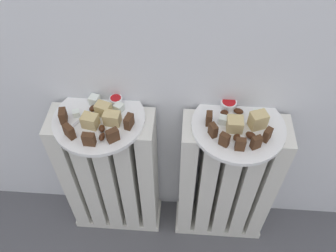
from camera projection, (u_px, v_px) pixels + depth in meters
radiator_left at (112, 177)px, 1.21m from camera, size 0.32×0.12×0.57m
radiator_right at (225, 183)px, 1.19m from camera, size 0.32×0.12×0.57m
plate_left at (99, 119)px, 0.99m from camera, size 0.26×0.26×0.01m
plate_right at (238, 126)px, 0.97m from camera, size 0.26×0.26×0.01m
dark_cake_slice_left_0 at (63, 116)px, 0.96m from camera, size 0.02×0.03×0.04m
dark_cake_slice_left_1 at (69, 131)px, 0.92m from camera, size 0.04×0.03×0.04m
dark_cake_slice_left_2 at (89, 139)px, 0.91m from camera, size 0.03×0.02×0.04m
dark_cake_slice_left_3 at (113, 135)px, 0.92m from camera, size 0.04×0.03×0.04m
dark_cake_slice_left_4 at (129, 122)px, 0.95m from camera, size 0.03×0.04×0.04m
marble_cake_slice_left_0 at (103, 109)px, 0.98m from camera, size 0.05×0.04×0.04m
marble_cake_slice_left_1 at (112, 118)px, 0.96m from camera, size 0.05×0.04×0.04m
marble_cake_slice_left_2 at (90, 121)px, 0.95m from camera, size 0.05×0.04×0.04m
turkish_delight_left_0 at (76, 113)px, 0.98m from camera, size 0.02×0.02×0.02m
turkish_delight_left_1 at (119, 108)px, 0.99m from camera, size 0.03×0.03×0.02m
turkish_delight_left_2 at (94, 100)px, 1.01m from camera, size 0.03×0.03×0.03m
medjool_date_left_0 at (93, 108)px, 1.00m from camera, size 0.03×0.03×0.02m
medjool_date_left_1 at (102, 137)px, 0.93m from camera, size 0.02×0.03×0.02m
medjool_date_left_2 at (102, 129)px, 0.95m from camera, size 0.02×0.03×0.02m
jam_bowl_left at (116, 100)px, 1.01m from camera, size 0.04×0.04×0.02m
dark_cake_slice_right_0 at (209, 119)px, 0.95m from camera, size 0.02×0.03×0.04m
dark_cake_slice_right_1 at (213, 130)px, 0.93m from camera, size 0.03×0.03×0.04m
dark_cake_slice_right_2 at (224, 140)px, 0.91m from camera, size 0.03×0.03×0.04m
dark_cake_slice_right_3 at (240, 144)px, 0.90m from camera, size 0.03×0.02×0.04m
dark_cake_slice_right_4 at (256, 142)px, 0.90m from camera, size 0.03×0.03×0.04m
dark_cake_slice_right_5 at (267, 135)px, 0.92m from camera, size 0.03×0.03×0.04m
marble_cake_slice_right_0 at (258, 120)px, 0.94m from camera, size 0.05×0.05×0.05m
marble_cake_slice_right_1 at (235, 124)px, 0.94m from camera, size 0.04×0.04×0.04m
turkish_delight_right_0 at (223, 120)px, 0.96m from camera, size 0.03×0.03×0.02m
turkish_delight_right_1 at (257, 114)px, 0.98m from camera, size 0.02×0.02×0.02m
medjool_date_right_0 at (239, 111)px, 0.99m from camera, size 0.03×0.03×0.02m
medjool_date_right_1 at (237, 137)px, 0.93m from camera, size 0.03×0.03×0.02m
medjool_date_right_2 at (251, 136)px, 0.93m from camera, size 0.04×0.03×0.02m
medjool_date_right_3 at (224, 113)px, 0.98m from camera, size 0.02×0.02×0.02m
jam_bowl_right at (229, 104)px, 1.00m from camera, size 0.05×0.05×0.02m
fork at (79, 121)px, 0.97m from camera, size 0.06×0.08×0.00m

